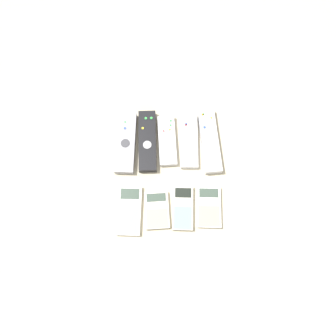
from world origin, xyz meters
TOP-DOWN VIEW (x-y plane):
  - ground_plane at (0.00, 0.00)m, footprint 3.00×3.00m
  - remote_0 at (-0.13, 0.12)m, footprint 0.07×0.21m
  - remote_1 at (-0.06, 0.13)m, footprint 0.06×0.20m
  - remote_2 at (0.00, 0.13)m, footprint 0.06×0.17m
  - remote_3 at (0.07, 0.13)m, footprint 0.06×0.18m
  - remote_4 at (0.14, 0.12)m, footprint 0.07×0.22m
  - calculator_0 at (-0.12, -0.10)m, footprint 0.08×0.15m
  - calculator_1 at (-0.04, -0.10)m, footprint 0.08×0.11m
  - calculator_2 at (0.04, -0.09)m, footprint 0.07×0.14m
  - calculator_3 at (0.12, -0.09)m, footprint 0.08×0.13m

SIDE VIEW (x-z plane):
  - ground_plane at x=0.00m, z-range 0.00..0.00m
  - calculator_3 at x=0.12m, z-range 0.00..0.01m
  - calculator_1 at x=-0.04m, z-range 0.00..0.02m
  - calculator_0 at x=-0.12m, z-range 0.00..0.02m
  - calculator_2 at x=0.04m, z-range 0.00..0.02m
  - remote_2 at x=0.00m, z-range 0.00..0.02m
  - remote_3 at x=0.07m, z-range 0.00..0.02m
  - remote_0 at x=-0.13m, z-range 0.00..0.02m
  - remote_1 at x=-0.06m, z-range 0.00..0.03m
  - remote_4 at x=0.14m, z-range 0.00..0.03m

